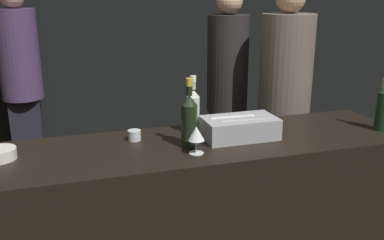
{
  "coord_description": "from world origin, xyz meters",
  "views": [
    {
      "loc": [
        -0.66,
        -1.76,
        1.79
      ],
      "look_at": [
        0.0,
        0.36,
        1.12
      ],
      "focal_mm": 40.0,
      "sensor_mm": 36.0,
      "label": 1
    }
  ],
  "objects_px": {
    "ice_bin_with_bottles": "(239,127)",
    "candle_votive": "(134,135)",
    "red_wine_bottle_burgundy": "(383,106)",
    "person_grey_polo": "(21,79)",
    "white_wine_bottle": "(193,109)",
    "person_blond_tee": "(227,88)",
    "champagne_bottle": "(189,119)",
    "wine_glass": "(196,134)",
    "person_in_hoodie": "(284,97)"
  },
  "relations": [
    {
      "from": "candle_votive",
      "to": "person_blond_tee",
      "type": "relative_size",
      "value": 0.04
    },
    {
      "from": "ice_bin_with_bottles",
      "to": "red_wine_bottle_burgundy",
      "type": "xyz_separation_m",
      "value": [
        0.86,
        -0.12,
        0.08
      ]
    },
    {
      "from": "person_blond_tee",
      "to": "person_grey_polo",
      "type": "relative_size",
      "value": 0.98
    },
    {
      "from": "wine_glass",
      "to": "person_blond_tee",
      "type": "height_order",
      "value": "person_blond_tee"
    },
    {
      "from": "ice_bin_with_bottles",
      "to": "white_wine_bottle",
      "type": "bearing_deg",
      "value": 143.73
    },
    {
      "from": "ice_bin_with_bottles",
      "to": "red_wine_bottle_burgundy",
      "type": "height_order",
      "value": "red_wine_bottle_burgundy"
    },
    {
      "from": "white_wine_bottle",
      "to": "person_blond_tee",
      "type": "distance_m",
      "value": 1.09
    },
    {
      "from": "person_in_hoodie",
      "to": "person_blond_tee",
      "type": "distance_m",
      "value": 0.5
    },
    {
      "from": "red_wine_bottle_burgundy",
      "to": "person_in_hoodie",
      "type": "distance_m",
      "value": 0.82
    },
    {
      "from": "candle_votive",
      "to": "person_blond_tee",
      "type": "bearing_deg",
      "value": 45.48
    },
    {
      "from": "ice_bin_with_bottles",
      "to": "person_grey_polo",
      "type": "relative_size",
      "value": 0.22
    },
    {
      "from": "white_wine_bottle",
      "to": "person_blond_tee",
      "type": "bearing_deg",
      "value": 57.68
    },
    {
      "from": "white_wine_bottle",
      "to": "person_blond_tee",
      "type": "height_order",
      "value": "person_blond_tee"
    },
    {
      "from": "ice_bin_with_bottles",
      "to": "candle_votive",
      "type": "xyz_separation_m",
      "value": [
        -0.57,
        0.13,
        -0.03
      ]
    },
    {
      "from": "red_wine_bottle_burgundy",
      "to": "champagne_bottle",
      "type": "height_order",
      "value": "champagne_bottle"
    },
    {
      "from": "ice_bin_with_bottles",
      "to": "person_blond_tee",
      "type": "xyz_separation_m",
      "value": [
        0.36,
        1.07,
        -0.03
      ]
    },
    {
      "from": "white_wine_bottle",
      "to": "person_grey_polo",
      "type": "relative_size",
      "value": 0.18
    },
    {
      "from": "candle_votive",
      "to": "person_grey_polo",
      "type": "distance_m",
      "value": 1.91
    },
    {
      "from": "wine_glass",
      "to": "candle_votive",
      "type": "height_order",
      "value": "wine_glass"
    },
    {
      "from": "candle_votive",
      "to": "red_wine_bottle_burgundy",
      "type": "relative_size",
      "value": 0.2
    },
    {
      "from": "candle_votive",
      "to": "wine_glass",
      "type": "bearing_deg",
      "value": -47.75
    },
    {
      "from": "wine_glass",
      "to": "red_wine_bottle_burgundy",
      "type": "distance_m",
      "value": 1.16
    },
    {
      "from": "ice_bin_with_bottles",
      "to": "red_wine_bottle_burgundy",
      "type": "relative_size",
      "value": 1.14
    },
    {
      "from": "white_wine_bottle",
      "to": "person_in_hoodie",
      "type": "height_order",
      "value": "person_in_hoodie"
    },
    {
      "from": "ice_bin_with_bottles",
      "to": "person_blond_tee",
      "type": "distance_m",
      "value": 1.13
    },
    {
      "from": "white_wine_bottle",
      "to": "red_wine_bottle_burgundy",
      "type": "relative_size",
      "value": 0.94
    },
    {
      "from": "red_wine_bottle_burgundy",
      "to": "person_grey_polo",
      "type": "distance_m",
      "value": 2.93
    },
    {
      "from": "candle_votive",
      "to": "person_grey_polo",
      "type": "relative_size",
      "value": 0.04
    },
    {
      "from": "candle_votive",
      "to": "white_wine_bottle",
      "type": "xyz_separation_m",
      "value": [
        0.35,
        0.03,
        0.11
      ]
    },
    {
      "from": "wine_glass",
      "to": "red_wine_bottle_burgundy",
      "type": "relative_size",
      "value": 0.4
    },
    {
      "from": "wine_glass",
      "to": "red_wine_bottle_burgundy",
      "type": "xyz_separation_m",
      "value": [
        1.16,
        0.04,
        0.04
      ]
    },
    {
      "from": "candle_votive",
      "to": "person_in_hoodie",
      "type": "distance_m",
      "value": 1.33
    },
    {
      "from": "red_wine_bottle_burgundy",
      "to": "wine_glass",
      "type": "bearing_deg",
      "value": -177.94
    },
    {
      "from": "white_wine_bottle",
      "to": "person_in_hoodie",
      "type": "xyz_separation_m",
      "value": [
        0.87,
        0.51,
        -0.11
      ]
    },
    {
      "from": "wine_glass",
      "to": "red_wine_bottle_burgundy",
      "type": "height_order",
      "value": "red_wine_bottle_burgundy"
    },
    {
      "from": "person_in_hoodie",
      "to": "red_wine_bottle_burgundy",
      "type": "bearing_deg",
      "value": -72.38
    },
    {
      "from": "wine_glass",
      "to": "champagne_bottle",
      "type": "relative_size",
      "value": 0.39
    },
    {
      "from": "champagne_bottle",
      "to": "person_grey_polo",
      "type": "bearing_deg",
      "value": 116.01
    },
    {
      "from": "champagne_bottle",
      "to": "person_grey_polo",
      "type": "relative_size",
      "value": 0.2
    },
    {
      "from": "red_wine_bottle_burgundy",
      "to": "champagne_bottle",
      "type": "xyz_separation_m",
      "value": [
        -1.17,
        0.06,
        0.01
      ]
    },
    {
      "from": "champagne_bottle",
      "to": "white_wine_bottle",
      "type": "bearing_deg",
      "value": 67.77
    },
    {
      "from": "person_in_hoodie",
      "to": "person_blond_tee",
      "type": "xyz_separation_m",
      "value": [
        -0.3,
        0.41,
        -0.0
      ]
    },
    {
      "from": "person_grey_polo",
      "to": "person_blond_tee",
      "type": "bearing_deg",
      "value": 61.48
    },
    {
      "from": "ice_bin_with_bottles",
      "to": "wine_glass",
      "type": "height_order",
      "value": "wine_glass"
    },
    {
      "from": "candle_votive",
      "to": "white_wine_bottle",
      "type": "height_order",
      "value": "white_wine_bottle"
    },
    {
      "from": "white_wine_bottle",
      "to": "champagne_bottle",
      "type": "relative_size",
      "value": 0.91
    },
    {
      "from": "champagne_bottle",
      "to": "person_in_hoodie",
      "type": "xyz_separation_m",
      "value": [
        0.96,
        0.72,
        -0.12
      ]
    },
    {
      "from": "candle_votive",
      "to": "person_in_hoodie",
      "type": "relative_size",
      "value": 0.04
    },
    {
      "from": "ice_bin_with_bottles",
      "to": "person_in_hoodie",
      "type": "height_order",
      "value": "person_in_hoodie"
    },
    {
      "from": "red_wine_bottle_burgundy",
      "to": "person_in_hoodie",
      "type": "height_order",
      "value": "person_in_hoodie"
    }
  ]
}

